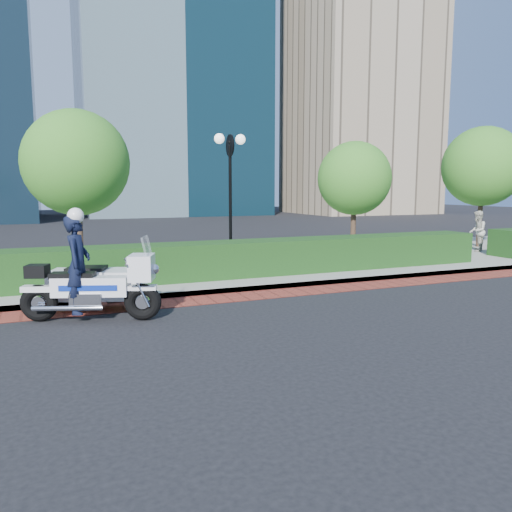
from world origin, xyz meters
name	(u,v)px	position (x,y,z in m)	size (l,w,h in m)	color
ground	(268,310)	(0.00, 0.00, 0.00)	(120.00, 120.00, 0.00)	black
brick_strip	(243,296)	(0.00, 1.50, 0.01)	(60.00, 1.00, 0.01)	maroon
sidewalk	(194,268)	(0.00, 6.00, 0.07)	(60.00, 8.00, 0.15)	gray
hedge_main	(217,260)	(0.00, 3.60, 0.65)	(18.00, 1.20, 1.00)	black
lamppost	(230,179)	(1.00, 5.20, 2.96)	(1.02, 0.70, 4.21)	black
tree_b	(76,163)	(-3.50, 6.50, 3.43)	(3.20, 3.20, 4.89)	#332319
tree_c	(354,179)	(6.50, 6.50, 3.05)	(2.80, 2.80, 4.30)	#332319
tree_d	(483,167)	(13.00, 6.50, 3.61)	(3.40, 3.40, 5.16)	#332319
tower_right	(361,85)	(28.00, 38.00, 14.00)	(14.00, 12.00, 28.00)	gray
police_motorcycle	(90,279)	(-3.63, 0.96, 0.78)	(2.72, 2.45, 2.28)	black
pedestrian	(477,231)	(11.61, 5.27, 0.97)	(0.80, 0.62, 1.64)	#BCB8A7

